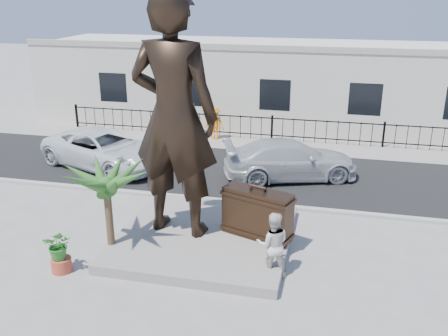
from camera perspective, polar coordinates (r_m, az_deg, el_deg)
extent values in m
plane|color=#9E9991|center=(14.36, -1.85, -11.37)|extent=(100.00, 100.00, 0.00)
cube|color=black|center=(21.43, 3.66, -0.39)|extent=(40.00, 7.00, 0.01)
cube|color=#A5A399|center=(18.21, 1.79, -3.99)|extent=(40.00, 0.25, 0.12)
cube|color=#9E9991|center=(25.17, 5.20, 2.73)|extent=(40.00, 2.50, 0.02)
cube|color=gray|center=(15.65, -2.22, -7.88)|extent=(5.20, 5.20, 0.30)
cube|color=black|center=(25.76, 5.49, 4.50)|extent=(22.00, 0.10, 1.20)
cube|color=silver|center=(29.47, 6.75, 9.63)|extent=(28.00, 7.00, 4.40)
imported|color=black|center=(14.59, -5.74, 5.91)|extent=(2.82, 2.00, 7.28)
cube|color=#312014|center=(15.10, 3.84, -5.22)|extent=(2.22, 1.36, 1.49)
imported|color=silver|center=(13.69, 5.59, -8.67)|extent=(1.02, 0.86, 1.85)
imported|color=white|center=(22.31, -13.51, 2.13)|extent=(6.37, 4.50, 1.61)
imported|color=silver|center=(20.59, 7.61, 0.96)|extent=(5.88, 3.93, 1.58)
imported|color=orange|center=(25.66, -1.07, 5.13)|extent=(1.21, 0.87, 1.68)
cylinder|color=#B64630|center=(14.83, -18.08, -10.46)|extent=(0.56, 0.56, 0.40)
imported|color=#2B7124|center=(14.53, -18.35, -8.32)|extent=(0.90, 0.83, 0.86)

